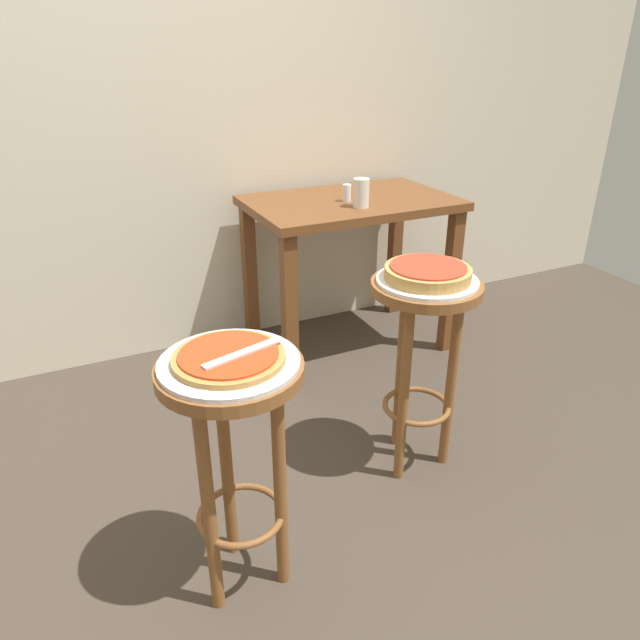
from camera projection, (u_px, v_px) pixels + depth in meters
ground_plane at (279, 580)px, 1.73m from camera, size 6.00×6.00×0.00m
back_wall at (120, 26)px, 2.43m from camera, size 6.00×0.10×3.00m
stool_foreground at (234, 430)px, 1.52m from camera, size 0.37×0.37×0.73m
serving_plate_foreground at (229, 363)px, 1.43m from camera, size 0.35×0.35×0.01m
pizza_foreground at (229, 357)px, 1.42m from camera, size 0.28×0.28×0.02m
stool_middle at (422, 335)px, 2.01m from camera, size 0.37×0.37×0.73m
serving_plate_middle at (427, 281)px, 1.92m from camera, size 0.34×0.34×0.01m
pizza_middle at (428, 273)px, 1.91m from camera, size 0.28×0.28×0.05m
dining_table at (350, 227)px, 2.82m from camera, size 0.97×0.62×0.77m
cup_near_edge at (361, 193)px, 2.59m from camera, size 0.07×0.07×0.13m
condiment_shaker at (347, 193)px, 2.70m from camera, size 0.04×0.04×0.08m
pizza_server_knife at (243, 353)px, 1.41m from camera, size 0.22×0.08×0.01m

